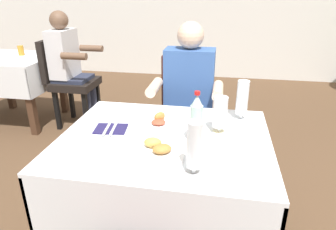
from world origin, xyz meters
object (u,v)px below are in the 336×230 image
(main_dining_table, at_px, (165,166))
(background_patron, at_px, (70,64))
(napkin_cutlery_set, at_px, (111,129))
(background_chair_right, at_px, (67,78))
(chair_far_diner_seat, at_px, (184,113))
(beer_glass_right, at_px, (194,149))
(plate_near_camera, at_px, (159,149))
(beer_glass_middle, at_px, (242,100))
(background_table_tumbler, at_px, (21,50))
(beer_glass_left, at_px, (220,114))
(cola_bottle_primary, at_px, (196,121))
(seated_diner_far, at_px, (188,99))
(background_dining_table, at_px, (15,74))
(plate_far_diner, at_px, (160,121))

(main_dining_table, relative_size, background_patron, 0.86)
(napkin_cutlery_set, xyz_separation_m, background_chair_right, (-1.10, 1.59, -0.21))
(chair_far_diner_seat, distance_m, beer_glass_right, 1.21)
(plate_near_camera, relative_size, beer_glass_middle, 1.00)
(napkin_cutlery_set, bearing_deg, background_table_tumbler, 134.87)
(background_chair_right, bearing_deg, main_dining_table, -49.04)
(beer_glass_left, relative_size, cola_bottle_primary, 0.73)
(beer_glass_middle, distance_m, background_patron, 2.20)
(chair_far_diner_seat, bearing_deg, seated_diner_far, -70.27)
(beer_glass_left, relative_size, beer_glass_middle, 0.86)
(main_dining_table, relative_size, beer_glass_middle, 4.63)
(main_dining_table, bearing_deg, background_dining_table, 141.72)
(main_dining_table, height_order, background_table_tumbler, background_table_tumbler)
(seated_diner_far, bearing_deg, plate_far_diner, -99.48)
(beer_glass_right, bearing_deg, main_dining_table, 120.14)
(chair_far_diner_seat, relative_size, background_chair_right, 1.00)
(main_dining_table, relative_size, background_chair_right, 1.11)
(plate_far_diner, bearing_deg, plate_near_camera, -79.23)
(beer_glass_left, relative_size, background_table_tumbler, 1.82)
(beer_glass_middle, xyz_separation_m, cola_bottle_primary, (-0.23, -0.35, 0.00))
(beer_glass_left, bearing_deg, beer_glass_right, -102.80)
(plate_far_diner, bearing_deg, main_dining_table, -70.76)
(main_dining_table, xyz_separation_m, background_patron, (-1.36, 1.62, 0.13))
(plate_near_camera, distance_m, napkin_cutlery_set, 0.37)
(background_patron, bearing_deg, background_dining_table, 180.00)
(main_dining_table, height_order, plate_far_diner, plate_far_diner)
(cola_bottle_primary, distance_m, napkin_cutlery_set, 0.49)
(seated_diner_far, relative_size, background_table_tumbler, 11.45)
(beer_glass_middle, bearing_deg, chair_far_diner_seat, 126.63)
(background_dining_table, bearing_deg, main_dining_table, -38.28)
(background_patron, bearing_deg, cola_bottle_primary, -47.63)
(chair_far_diner_seat, relative_size, cola_bottle_primary, 3.56)
(main_dining_table, height_order, background_chair_right, background_chair_right)
(plate_near_camera, xyz_separation_m, napkin_cutlery_set, (-0.31, 0.19, -0.01))
(beer_glass_right, height_order, background_patron, background_patron)
(beer_glass_right, height_order, background_chair_right, beer_glass_right)
(main_dining_table, distance_m, chair_far_diner_seat, 0.84)
(background_patron, bearing_deg, plate_near_camera, -52.58)
(plate_far_diner, relative_size, background_patron, 0.19)
(beer_glass_middle, relative_size, background_patron, 0.18)
(plate_near_camera, relative_size, background_dining_table, 0.27)
(plate_near_camera, bearing_deg, beer_glass_middle, 49.86)
(plate_far_diner, distance_m, background_table_tumbler, 2.49)
(cola_bottle_primary, distance_m, background_table_tumbler, 2.80)
(seated_diner_far, xyz_separation_m, background_table_tumbler, (-2.03, 1.00, 0.10))
(chair_far_diner_seat, bearing_deg, beer_glass_middle, -53.37)
(chair_far_diner_seat, distance_m, plate_far_diner, 0.71)
(seated_diner_far, xyz_separation_m, cola_bottle_primary, (0.13, -0.78, 0.17))
(beer_glass_right, xyz_separation_m, cola_bottle_primary, (-0.02, 0.26, 0.00))
(napkin_cutlery_set, height_order, background_dining_table, napkin_cutlery_set)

